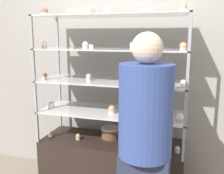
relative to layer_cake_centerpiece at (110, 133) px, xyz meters
The scene contains 33 objects.
back_wall 0.77m from the layer_cake_centerpiece, 83.22° to the left, with size 8.00×0.05×2.60m.
display_base 0.34m from the layer_cake_centerpiece, 60.32° to the right, with size 1.44×0.51×0.55m.
display_riser_lower 0.25m from the layer_cake_centerpiece, 60.32° to the right, with size 1.44×0.51×0.31m.
display_riser_middle 0.55m from the layer_cake_centerpiece, 60.32° to the right, with size 1.44×0.51×0.31m.
display_riser_upper 0.86m from the layer_cake_centerpiece, 60.32° to the right, with size 1.44×0.51×0.31m.
display_riser_top 1.17m from the layer_cake_centerpiece, 60.32° to the right, with size 1.44×0.51×0.31m.
layer_cake_centerpiece is the anchor object (origin of this frame).
sheet_cake_frosted 1.25m from the layer_cake_centerpiece, 167.03° to the right, with size 0.26×0.13×0.06m.
cupcake_0 0.63m from the layer_cake_centerpiece, 166.13° to the right, with size 0.05×0.05×0.06m.
cupcake_1 0.34m from the layer_cake_centerpiece, 154.91° to the right, with size 0.05×0.05×0.06m.
cupcake_2 0.40m from the layer_cake_centerpiece, 22.33° to the right, with size 0.05×0.05×0.06m.
cupcake_3 0.71m from the layer_cake_centerpiece, 12.89° to the right, with size 0.05×0.05×0.06m.
price_tag_0 0.37m from the layer_cake_centerpiece, 55.69° to the right, with size 0.04×0.00×0.04m.
cupcake_4 0.68m from the layer_cake_centerpiece, 166.53° to the right, with size 0.07×0.07×0.08m.
cupcake_5 0.32m from the layer_cake_centerpiece, 66.28° to the right, with size 0.07×0.07×0.08m.
cupcake_6 0.78m from the layer_cake_centerpiece, 15.62° to the right, with size 0.07×0.07×0.08m.
price_tag_1 0.49m from the layer_cake_centerpiece, 48.64° to the right, with size 0.04×0.00×0.04m.
cupcake_7 0.89m from the layer_cake_centerpiece, 164.60° to the right, with size 0.05×0.05×0.07m.
cupcake_8 0.64m from the layer_cake_centerpiece, 145.39° to the right, with size 0.05×0.05×0.07m.
cupcake_9 0.68m from the layer_cake_centerpiece, 33.24° to the right, with size 0.05×0.05×0.07m.
cupcake_10 0.95m from the layer_cake_centerpiece, 15.37° to the right, with size 0.05×0.05×0.07m.
price_tag_2 0.74m from the layer_cake_centerpiece, 42.86° to the right, with size 0.04×0.00×0.04m.
cupcake_11 1.11m from the layer_cake_centerpiece, 163.01° to the right, with size 0.06×0.06×0.07m.
cupcake_12 0.95m from the layer_cake_centerpiece, 131.82° to the right, with size 0.06×0.06×0.07m.
cupcake_13 0.96m from the layer_cake_centerpiece, 32.91° to the right, with size 0.06×0.06×0.07m.
cupcake_14 1.16m from the layer_cake_centerpiece, 16.72° to the right, with size 0.06×0.06×0.07m.
price_tag_3 0.95m from the layer_cake_centerpiece, 104.86° to the right, with size 0.04×0.00×0.04m.
cupcake_15 1.38m from the layer_cake_centerpiece, 166.00° to the right, with size 0.06×0.06×0.08m.
cupcake_16 1.24m from the layer_cake_centerpiece, 78.59° to the right, with size 0.06×0.06×0.08m.
cupcake_17 1.42m from the layer_cake_centerpiece, 17.08° to the right, with size 0.06×0.06×0.08m.
price_tag_4 1.25m from the layer_cake_centerpiece, 108.33° to the right, with size 0.04×0.00×0.04m.
donut_glazed 1.27m from the layer_cake_centerpiece, 16.59° to the right, with size 0.13×0.13×0.04m.
customer_figure 0.90m from the layer_cake_centerpiece, 55.89° to the right, with size 0.38×0.38×1.64m.
Camera 1 is at (0.73, -2.40, 1.61)m, focal length 42.00 mm.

